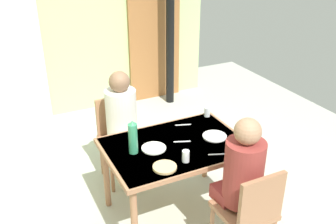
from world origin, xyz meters
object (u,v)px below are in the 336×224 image
(water_bottle_green_near, at_px, (133,138))
(dining_table, at_px, (176,152))
(person_far_diner, at_px, (122,115))
(person_near_diner, at_px, (242,170))
(chair_far_diner, at_px, (119,134))
(chair_near_diner, at_px, (250,211))

(water_bottle_green_near, bearing_deg, dining_table, -7.13)
(person_far_diner, xyz_separation_m, water_bottle_green_near, (-0.11, -0.59, 0.08))
(dining_table, relative_size, person_near_diner, 1.58)
(person_far_diner, bearing_deg, chair_far_diner, -90.00)
(dining_table, bearing_deg, person_far_diner, 112.00)
(chair_far_diner, bearing_deg, dining_table, 108.42)
(chair_near_diner, bearing_deg, dining_table, 106.81)
(chair_far_diner, distance_m, water_bottle_green_near, 0.82)
(dining_table, xyz_separation_m, person_near_diner, (0.23, -0.64, 0.14))
(person_near_diner, bearing_deg, chair_far_diner, 109.19)
(dining_table, bearing_deg, chair_far_diner, 108.42)
(dining_table, relative_size, person_far_diner, 1.58)
(person_near_diner, bearing_deg, water_bottle_green_near, 131.47)
(chair_near_diner, bearing_deg, chair_far_diner, 107.62)
(chair_near_diner, height_order, water_bottle_green_near, water_bottle_green_near)
(chair_near_diner, distance_m, chair_far_diner, 1.63)
(person_near_diner, bearing_deg, dining_table, 110.13)
(person_near_diner, height_order, water_bottle_green_near, person_near_diner)
(chair_near_diner, bearing_deg, person_far_diner, 109.19)
(dining_table, bearing_deg, person_near_diner, -69.87)
(chair_far_diner, height_order, person_far_diner, person_far_diner)
(dining_table, height_order, person_near_diner, person_near_diner)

